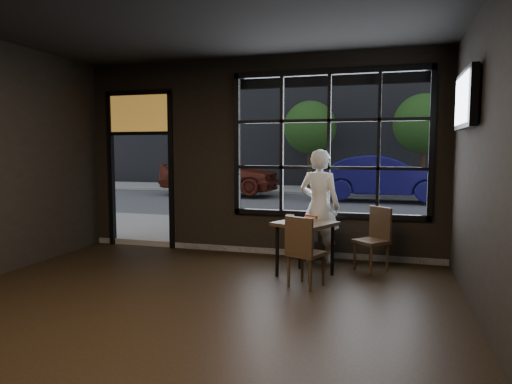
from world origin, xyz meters
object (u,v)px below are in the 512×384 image
(cafe_table, at_px, (305,249))
(man, at_px, (319,206))
(chair_near, at_px, (306,251))
(navy_car, at_px, (384,177))

(cafe_table, distance_m, man, 0.92)
(chair_near, xyz_separation_m, man, (-0.02, 1.24, 0.41))
(man, xyz_separation_m, navy_car, (0.84, 8.71, -0.05))
(man, height_order, navy_car, man)
(chair_near, bearing_deg, cafe_table, -56.04)
(man, distance_m, navy_car, 8.75)
(cafe_table, height_order, man, man)
(chair_near, xyz_separation_m, navy_car, (0.82, 9.94, 0.37))
(cafe_table, distance_m, navy_car, 9.54)
(man, bearing_deg, cafe_table, 96.72)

